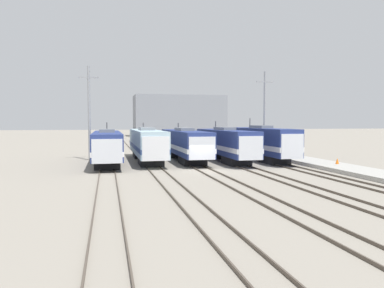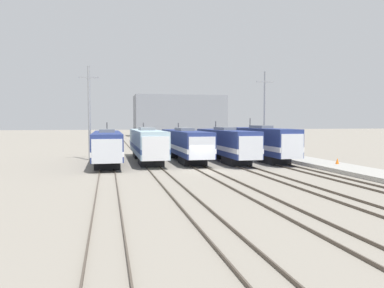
{
  "view_description": "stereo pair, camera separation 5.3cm",
  "coord_description": "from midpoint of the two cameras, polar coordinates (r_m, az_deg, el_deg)",
  "views": [
    {
      "loc": [
        -9.38,
        -35.37,
        4.82
      ],
      "look_at": [
        -0.46,
        3.99,
        2.43
      ],
      "focal_mm": 35.0,
      "sensor_mm": 36.0,
      "label": 1
    },
    {
      "loc": [
        -9.33,
        -35.38,
        4.82
      ],
      "look_at": [
        -0.46,
        3.99,
        2.43
      ],
      "focal_mm": 35.0,
      "sensor_mm": 36.0,
      "label": 2
    }
  ],
  "objects": [
    {
      "name": "locomotive_center",
      "position": [
        46.27,
        -1.01,
        0.03
      ],
      "size": [
        3.05,
        18.28,
        4.68
      ],
      "color": "black",
      "rests_on": "ground_plane"
    },
    {
      "name": "locomotive_far_right",
      "position": [
        47.39,
        10.68,
        0.22
      ],
      "size": [
        2.79,
        16.67,
        5.3
      ],
      "color": "black",
      "rests_on": "ground_plane"
    },
    {
      "name": "rail_pair_center_left",
      "position": [
        35.99,
        -5.19,
        -4.2
      ],
      "size": [
        1.51,
        120.0,
        0.15
      ],
      "color": "#4C4238",
      "rests_on": "ground_plane"
    },
    {
      "name": "locomotive_far_left",
      "position": [
        43.82,
        -12.77,
        -0.3
      ],
      "size": [
        3.1,
        17.58,
        4.76
      ],
      "color": "black",
      "rests_on": "ground_plane"
    },
    {
      "name": "rail_pair_center_right",
      "position": [
        38.37,
        8.94,
        -3.75
      ],
      "size": [
        1.51,
        120.0,
        0.15
      ],
      "color": "#4C4238",
      "rests_on": "ground_plane"
    },
    {
      "name": "catenary_tower_left",
      "position": [
        48.57,
        -15.35,
        4.79
      ],
      "size": [
        2.51,
        0.32,
        11.76
      ],
      "color": "gray",
      "rests_on": "ground_plane"
    },
    {
      "name": "ground_plane",
      "position": [
        36.91,
        2.1,
        -4.11
      ],
      "size": [
        400.0,
        400.0,
        0.0
      ],
      "primitive_type": "plane",
      "color": "gray"
    },
    {
      "name": "rail_pair_center",
      "position": [
        36.9,
        2.1,
        -4.0
      ],
      "size": [
        1.51,
        120.0,
        0.15
      ],
      "color": "#4C4238",
      "rests_on": "ground_plane"
    },
    {
      "name": "catenary_tower_right",
      "position": [
        52.99,
        11.06,
        4.72
      ],
      "size": [
        2.51,
        0.32,
        11.76
      ],
      "color": "gray",
      "rests_on": "ground_plane"
    },
    {
      "name": "traffic_cone",
      "position": [
        42.22,
        21.3,
        -2.43
      ],
      "size": [
        0.37,
        0.37,
        0.62
      ],
      "color": "orange",
      "rests_on": "platform"
    },
    {
      "name": "rail_pair_far_left",
      "position": [
        35.69,
        -12.74,
        -4.33
      ],
      "size": [
        1.5,
        120.0,
        0.15
      ],
      "color": "#4C4238",
      "rests_on": "ground_plane"
    },
    {
      "name": "locomotive_center_right",
      "position": [
        45.92,
        5.17,
        0.05
      ],
      "size": [
        2.84,
        17.61,
        4.91
      ],
      "color": "black",
      "rests_on": "ground_plane"
    },
    {
      "name": "locomotive_center_left",
      "position": [
        45.71,
        -6.85,
        0.01
      ],
      "size": [
        3.02,
        18.34,
        4.71
      ],
      "color": "#232326",
      "rests_on": "ground_plane"
    },
    {
      "name": "depot_building",
      "position": [
        128.65,
        -1.94,
        4.29
      ],
      "size": [
        30.42,
        13.72,
        13.7
      ],
      "color": "gray",
      "rests_on": "ground_plane"
    },
    {
      "name": "rail_pair_far_right",
      "position": [
        40.33,
        15.19,
        -3.48
      ],
      "size": [
        1.5,
        120.0,
        0.15
      ],
      "color": "#4C4238",
      "rests_on": "ground_plane"
    },
    {
      "name": "platform",
      "position": [
        42.41,
        20.16,
        -3.07
      ],
      "size": [
        4.0,
        120.0,
        0.4
      ],
      "color": "#A8A59E",
      "rests_on": "ground_plane"
    }
  ]
}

